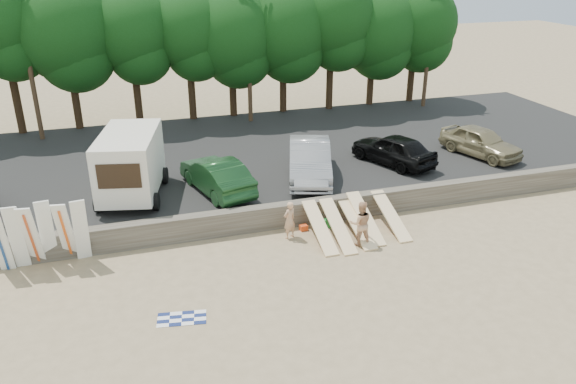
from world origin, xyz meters
name	(u,v)px	position (x,y,z in m)	size (l,w,h in m)	color
ground	(303,262)	(0.00, 0.00, 0.00)	(120.00, 120.00, 0.00)	tan
seawall	(280,215)	(0.00, 3.00, 0.50)	(44.00, 0.50, 1.00)	#6B6356
parking_lot	(239,159)	(0.00, 10.50, 0.35)	(44.00, 14.50, 0.70)	#282828
treeline	(220,27)	(0.64, 17.56, 6.18)	(33.26, 5.92, 8.77)	#382616
utility_poles	(249,43)	(2.00, 16.00, 5.43)	(25.80, 0.26, 9.00)	#473321
box_trailer	(130,162)	(-5.56, 6.27, 2.28)	(3.28, 4.80, 2.81)	silver
car_1	(217,175)	(-2.03, 5.73, 1.46)	(1.61, 4.61, 1.52)	#173F1C
car_2	(310,160)	(2.36, 6.06, 1.57)	(1.84, 5.27, 1.74)	#96959A
car_3	(393,149)	(6.90, 6.59, 1.46)	(1.79, 4.45, 1.52)	black
car_4	(481,142)	(11.72, 6.35, 1.44)	(1.75, 4.35, 1.48)	#867955
surfboard_upright_0	(0,241)	(-10.20, 2.40, 1.28)	(0.50, 0.06, 2.60)	white
surfboard_upright_1	(17,238)	(-9.68, 2.50, 1.28)	(0.50, 0.06, 2.60)	white
surfboard_upright_2	(31,236)	(-9.21, 2.48, 1.25)	(0.50, 0.06, 2.60)	white
surfboard_upright_3	(47,232)	(-8.71, 2.64, 1.28)	(0.50, 0.06, 2.60)	white
surfboard_upright_4	(65,232)	(-8.09, 2.50, 1.25)	(0.50, 0.06, 2.60)	white
surfboard_upright_5	(81,230)	(-7.56, 2.43, 1.27)	(0.50, 0.06, 2.60)	white
surfboard_low_0	(320,227)	(1.18, 1.47, 0.54)	(0.56, 3.00, 0.07)	#FBD89E
surfboard_low_1	(338,226)	(1.87, 1.32, 0.57)	(0.56, 3.00, 0.07)	#FBD89E
surfboard_low_2	(357,223)	(2.73, 1.45, 0.48)	(0.56, 3.00, 0.07)	#FBD89E
surfboard_low_3	(365,218)	(3.17, 1.59, 0.57)	(0.56, 3.00, 0.07)	#FBD89E
surfboard_low_4	(391,215)	(4.31, 1.60, 0.53)	(0.56, 3.00, 0.07)	#FBD89E
beachgoer_a	(289,220)	(0.09, 1.95, 0.77)	(0.56, 0.37, 1.55)	tan
beachgoer_b	(361,223)	(2.51, 0.63, 0.90)	(0.87, 0.68, 1.79)	tan
cooler	(328,223)	(1.91, 2.40, 0.16)	(0.38, 0.30, 0.32)	green
gear_bag	(303,228)	(0.83, 2.40, 0.11)	(0.30, 0.25, 0.22)	#E64B1B
beach_towel	(182,318)	(-4.67, -2.11, 0.01)	(1.50, 1.50, 0.00)	white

